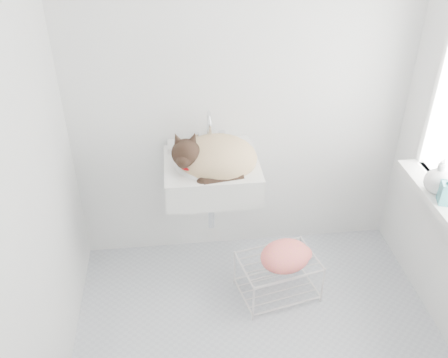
{
  "coord_description": "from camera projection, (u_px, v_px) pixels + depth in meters",
  "views": [
    {
      "loc": [
        -0.43,
        -1.83,
        2.39
      ],
      "look_at": [
        -0.17,
        0.5,
        0.88
      ],
      "focal_mm": 39.25,
      "sensor_mm": 36.0,
      "label": 1
    }
  ],
  "objects": [
    {
      "name": "floor",
      "position": [
        262.0,
        349.0,
        2.86
      ],
      "size": [
        2.2,
        2.0,
        0.02
      ],
      "primitive_type": "cube",
      "color": "#B0B6BE",
      "rests_on": "ground"
    },
    {
      "name": "back_wall",
      "position": [
        242.0,
        84.0,
        3.02
      ],
      "size": [
        2.2,
        0.02,
        2.5
      ],
      "primitive_type": "cube",
      "color": "white",
      "rests_on": "ground"
    },
    {
      "name": "left_wall",
      "position": [
        20.0,
        183.0,
        2.08
      ],
      "size": [
        0.02,
        2.0,
        2.5
      ],
      "primitive_type": "cube",
      "color": "white",
      "rests_on": "ground"
    },
    {
      "name": "windowsill",
      "position": [
        444.0,
        203.0,
        2.68
      ],
      "size": [
        0.16,
        0.88,
        0.04
      ],
      "primitive_type": "cube",
      "color": "white",
      "rests_on": "right_wall"
    },
    {
      "name": "sink",
      "position": [
        212.0,
        163.0,
        3.0
      ],
      "size": [
        0.58,
        0.51,
        0.23
      ],
      "primitive_type": "cube",
      "color": "white",
      "rests_on": "back_wall"
    },
    {
      "name": "faucet",
      "position": [
        209.0,
        129.0,
        3.07
      ],
      "size": [
        0.21,
        0.15,
        0.21
      ],
      "primitive_type": null,
      "color": "silver",
      "rests_on": "sink"
    },
    {
      "name": "cat",
      "position": [
        213.0,
        158.0,
        2.96
      ],
      "size": [
        0.52,
        0.44,
        0.32
      ],
      "rotation": [
        0.0,
        0.0,
        -0.1
      ],
      "color": "tan",
      "rests_on": "sink"
    },
    {
      "name": "wire_rack",
      "position": [
        278.0,
        276.0,
        3.17
      ],
      "size": [
        0.54,
        0.43,
        0.28
      ],
      "primitive_type": "cube",
      "rotation": [
        0.0,
        0.0,
        0.22
      ],
      "color": "silver",
      "rests_on": "floor"
    },
    {
      "name": "towel",
      "position": [
        285.0,
        261.0,
        3.04
      ],
      "size": [
        0.4,
        0.36,
        0.14
      ],
      "primitive_type": "ellipsoid",
      "rotation": [
        0.0,
        0.0,
        0.46
      ],
      "color": "gold",
      "rests_on": "wire_rack"
    },
    {
      "name": "bottle_b",
      "position": [
        445.0,
        203.0,
        2.65
      ],
      "size": [
        0.11,
        0.1,
        0.18
      ],
      "primitive_type": "imported",
      "rotation": [
        0.0,
        0.0,
        1.26
      ],
      "color": "teal",
      "rests_on": "windowsill"
    },
    {
      "name": "bottle_c",
      "position": [
        435.0,
        191.0,
        2.74
      ],
      "size": [
        0.21,
        0.21,
        0.19
      ],
      "primitive_type": "imported",
      "rotation": [
        0.0,
        0.0,
        2.35
      ],
      "color": "silver",
      "rests_on": "windowsill"
    }
  ]
}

